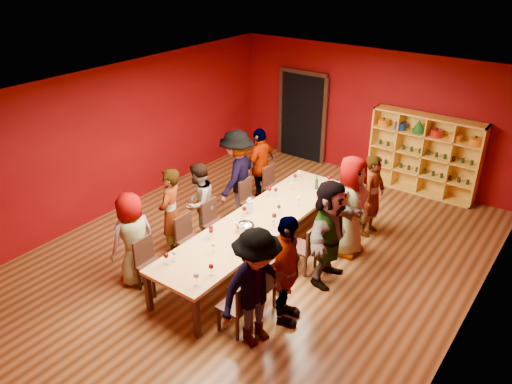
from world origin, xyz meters
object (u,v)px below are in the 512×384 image
chair_person_right_4 (354,205)px  spittoon_bowl (246,226)px  person_right_2 (329,232)px  person_left_1 (171,213)px  person_left_2 (199,202)px  person_left_3 (237,175)px  chair_person_left_4 (273,184)px  person_right_0 (257,288)px  chair_person_left_3 (250,199)px  person_left_4 (260,166)px  chair_person_right_2 (307,246)px  person_right_1 (286,271)px  chair_person_left_1 (189,237)px  chair_person_right_0 (239,304)px  tasting_table (258,223)px  wine_bottle (316,184)px  chair_person_left_2 (214,221)px  person_right_3 (350,206)px  chair_person_right_1 (263,283)px  chair_person_right_3 (334,223)px  shelving_unit (425,151)px  chair_person_left_0 (149,261)px  person_right_4 (373,196)px  person_left_0 (133,239)px

chair_person_right_4 → spittoon_bowl: (-0.89, -2.34, 0.33)m
person_right_2 → person_left_1: bearing=106.7°
person_left_2 → person_left_3: 1.11m
chair_person_left_4 → person_right_0: (2.12, -3.51, 0.41)m
chair_person_right_4 → spittoon_bowl: spittoon_bowl is taller
chair_person_left_3 → person_left_4: 0.95m
person_right_0 → chair_person_right_2: 1.93m
chair_person_left_4 → person_right_1: 3.69m
chair_person_left_1 → chair_person_right_0: same height
chair_person_right_2 → person_left_4: bearing=142.5°
chair_person_left_1 → person_right_1: 2.27m
person_right_2 → tasting_table: bearing=92.7°
chair_person_right_4 → chair_person_right_2: bearing=-90.0°
tasting_table → spittoon_bowl: bearing=-87.1°
wine_bottle → person_right_2: bearing=-54.0°
chair_person_left_1 → chair_person_left_2: bearing=90.0°
chair_person_right_0 → spittoon_bowl: (-0.89, 1.32, 0.33)m
tasting_table → person_right_3: (1.20, 1.10, 0.24)m
person_left_4 → person_right_1: bearing=40.3°
chair_person_right_1 → chair_person_right_2: 1.27m
chair_person_right_1 → wine_bottle: (-0.72, 2.81, 0.36)m
chair_person_left_1 → chair_person_right_3: size_ratio=1.00×
chair_person_right_3 → shelving_unit: bearing=81.4°
chair_person_left_0 → person_right_1: person_right_1 is taller
person_left_2 → chair_person_right_2: 2.21m
person_right_4 → tasting_table: bearing=148.3°
chair_person_right_0 → person_left_2: bearing=143.9°
person_left_4 → person_right_2: bearing=56.4°
chair_person_left_0 → chair_person_right_4: size_ratio=1.00×
chair_person_right_4 → wine_bottle: bearing=-159.4°
chair_person_left_4 → person_left_4: size_ratio=0.53×
chair_person_right_0 → chair_person_right_3: 2.82m
person_right_3 → spittoon_bowl: (-1.18, -1.49, -0.11)m
tasting_table → person_left_0: size_ratio=2.80×
person_left_0 → person_left_4: (0.00, 3.53, 0.03)m
chair_person_right_1 → chair_person_right_2: bearing=90.0°
person_left_1 → chair_person_right_2: (2.21, 0.96, -0.34)m
chair_person_left_2 → chair_person_right_3: (1.82, 1.24, 0.00)m
chair_person_right_3 → spittoon_bowl: size_ratio=2.69×
person_right_2 → chair_person_right_3: (-0.40, 0.96, -0.42)m
person_right_1 → person_right_4: (-0.05, 3.08, -0.08)m
person_right_2 → chair_person_right_2: bearing=86.5°
person_left_2 → person_right_4: size_ratio=0.95×
chair_person_left_4 → person_left_0: bearing=-95.4°
chair_person_left_0 → chair_person_right_3: 3.38m
chair_person_left_4 → chair_person_right_4: same height
tasting_table → person_right_4: 2.32m
chair_person_right_4 → shelving_unit: bearing=78.4°
person_left_1 → chair_person_right_4: bearing=118.2°
chair_person_left_0 → chair_person_right_1: bearing=18.7°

